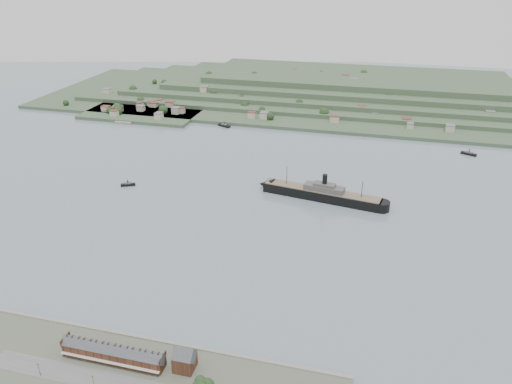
% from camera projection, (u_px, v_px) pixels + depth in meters
% --- Properties ---
extents(ground, '(1400.00, 1400.00, 0.00)m').
position_uv_depth(ground, '(230.00, 217.00, 402.24)').
color(ground, slate).
rests_on(ground, ground).
extents(terrace_row, '(55.60, 9.80, 11.07)m').
position_uv_depth(terrace_row, '(113.00, 353.00, 254.66)').
color(terrace_row, '#3F2216').
rests_on(terrace_row, ground).
extents(gabled_building, '(10.40, 10.18, 14.09)m').
position_uv_depth(gabled_building, '(185.00, 359.00, 248.98)').
color(gabled_building, '#3F2216').
rests_on(gabled_building, ground).
extents(far_peninsula, '(760.00, 309.00, 30.00)m').
position_uv_depth(far_peninsula, '(328.00, 91.00, 734.59)').
color(far_peninsula, '#385035').
rests_on(far_peninsula, ground).
extents(steamship, '(116.84, 31.67, 28.15)m').
position_uv_depth(steamship, '(318.00, 193.00, 431.00)').
color(steamship, black).
rests_on(steamship, ground).
extents(tugboat, '(13.33, 8.58, 5.88)m').
position_uv_depth(tugboat, '(128.00, 184.00, 456.82)').
color(tugboat, black).
rests_on(tugboat, ground).
extents(ferry_west, '(17.63, 11.61, 6.46)m').
position_uv_depth(ferry_west, '(224.00, 125.00, 616.43)').
color(ferry_west, black).
rests_on(ferry_west, ground).
extents(ferry_east, '(16.41, 10.57, 6.00)m').
position_uv_depth(ferry_east, '(469.00, 153.00, 528.58)').
color(ferry_east, black).
rests_on(ferry_east, ground).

